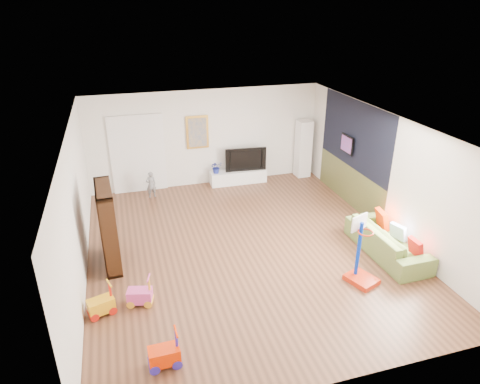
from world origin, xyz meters
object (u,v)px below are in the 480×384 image
object	(u,v)px
sofa	(387,241)
bookshelf	(108,227)
media_console	(238,177)
basketball_hoop	(365,251)

from	to	relation	value
sofa	bookshelf	bearing A→B (deg)	76.40
media_console	sofa	xyz separation A→B (m)	(1.93, -4.53, 0.11)
bookshelf	sofa	world-z (taller)	bookshelf
media_console	basketball_hoop	xyz separation A→B (m)	(0.91, -5.26, 0.48)
bookshelf	basketball_hoop	xyz separation A→B (m)	(4.50, -1.99, -0.17)
media_console	bookshelf	xyz separation A→B (m)	(-3.59, -3.28, 0.65)
sofa	basketball_hoop	xyz separation A→B (m)	(-1.02, -0.74, 0.37)
bookshelf	basketball_hoop	distance (m)	4.93
bookshelf	basketball_hoop	bearing A→B (deg)	-26.76
media_console	bookshelf	world-z (taller)	bookshelf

